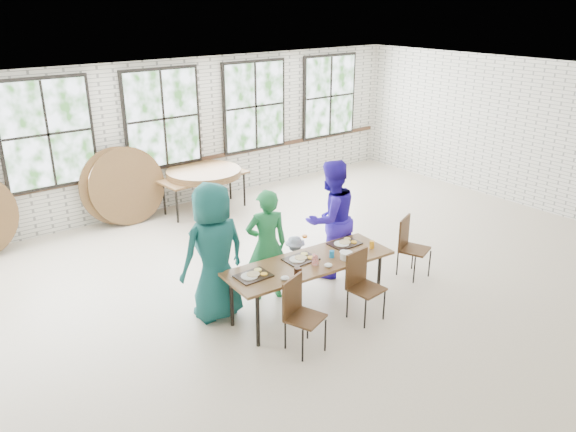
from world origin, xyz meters
The scene contains 13 objects.
room centered at (0.00, 4.44, 1.83)m, with size 12.00×12.00×12.00m.
dining_table centered at (-0.33, -0.50, 0.69)m, with size 2.45×0.98×0.74m.
chair_near_left centered at (-1.03, -1.14, 0.56)m, with size 0.53×0.52×0.95m.
chair_near_right centered at (0.11, -1.07, 0.56)m, with size 0.46×0.44×0.95m.
chair_spare centered at (1.58, -0.64, 0.56)m, with size 0.54×0.53×0.95m.
adult_teal centered at (-1.44, 0.15, 0.95)m, with size 0.93×0.61×1.91m, color #17585B.
adult_green centered at (-0.58, 0.15, 0.83)m, with size 0.60×0.40×1.65m, color #1F763D.
toddler centered at (-0.07, 0.15, 0.41)m, with size 0.53×0.30×0.82m, color #172048.
adult_blue centered at (0.63, 0.15, 0.93)m, with size 0.90×0.70×1.86m, color #2E19B4.
storage_table centered at (0.52, 3.84, 0.69)m, with size 1.86×0.90×0.74m.
tabletop_clutter centered at (-0.24, -0.54, 0.77)m, with size 2.10×0.63×0.11m.
round_tops_stacked centered at (0.52, 3.84, 0.80)m, with size 1.50×1.50×0.13m.
round_tops_leaning centered at (-2.37, 4.21, 0.73)m, with size 4.25×0.41×1.49m.
Camera 1 is at (-4.79, -5.78, 4.09)m, focal length 35.00 mm.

